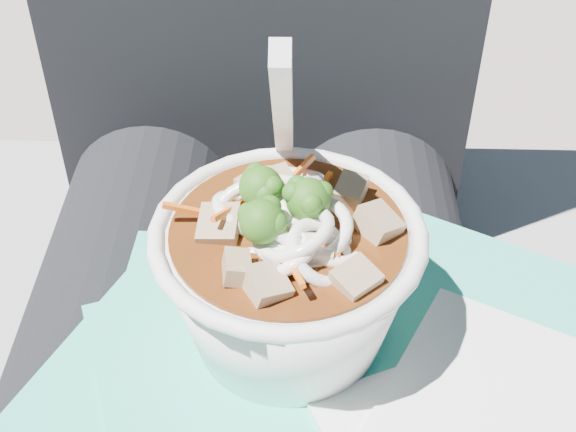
{
  "coord_description": "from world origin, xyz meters",
  "views": [
    {
      "loc": [
        0.03,
        -0.31,
        1.0
      ],
      "look_at": [
        0.03,
        -0.0,
        0.73
      ],
      "focal_mm": 50.0,
      "sensor_mm": 36.0,
      "label": 1
    }
  ],
  "objects_px": {
    "lap": "(248,414)",
    "plastic_bag": "(266,382)",
    "udon_bowl": "(288,270)",
    "person_body": "(254,293)"
  },
  "relations": [
    {
      "from": "plastic_bag",
      "to": "udon_bowl",
      "type": "distance_m",
      "value": 0.07
    },
    {
      "from": "lap",
      "to": "plastic_bag",
      "type": "bearing_deg",
      "value": -66.41
    },
    {
      "from": "plastic_bag",
      "to": "lap",
      "type": "bearing_deg",
      "value": 113.59
    },
    {
      "from": "udon_bowl",
      "to": "plastic_bag",
      "type": "bearing_deg",
      "value": -111.29
    },
    {
      "from": "person_body",
      "to": "udon_bowl",
      "type": "height_order",
      "value": "person_body"
    },
    {
      "from": "person_body",
      "to": "plastic_bag",
      "type": "bearing_deg",
      "value": -83.36
    },
    {
      "from": "person_body",
      "to": "plastic_bag",
      "type": "xyz_separation_m",
      "value": [
        0.01,
        -0.13,
        0.06
      ]
    },
    {
      "from": "lap",
      "to": "person_body",
      "type": "distance_m",
      "value": 0.09
    },
    {
      "from": "lap",
      "to": "udon_bowl",
      "type": "distance_m",
      "value": 0.14
    },
    {
      "from": "lap",
      "to": "plastic_bag",
      "type": "height_order",
      "value": "plastic_bag"
    }
  ]
}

